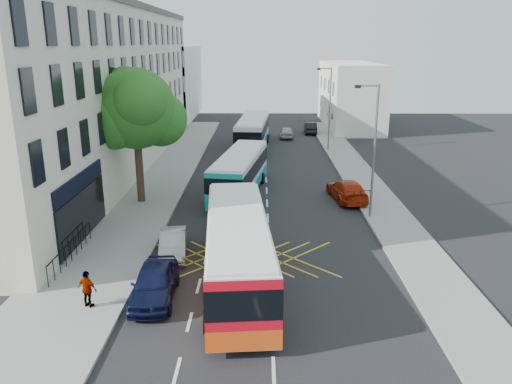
{
  "coord_description": "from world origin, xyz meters",
  "views": [
    {
      "loc": [
        -0.45,
        -17.07,
        10.39
      ],
      "look_at": [
        -0.71,
        10.28,
        2.2
      ],
      "focal_mm": 35.0,
      "sensor_mm": 36.0,
      "label": 1
    }
  ],
  "objects_px": {
    "lamp_near": "(373,145)",
    "distant_car_grey": "(260,132)",
    "lamp_far": "(329,105)",
    "bus_mid": "(240,173)",
    "motorbike": "(249,310)",
    "pedestrian_far": "(87,289)",
    "parked_car_silver": "(173,243)",
    "distant_car_silver": "(287,132)",
    "red_hatchback": "(347,190)",
    "bus_near": "(238,250)",
    "bus_far": "(253,132)",
    "distant_car_dark": "(310,128)",
    "parked_car_blue": "(154,283)",
    "street_tree": "(135,110)"
  },
  "relations": [
    {
      "from": "parked_car_blue",
      "to": "pedestrian_far",
      "type": "bearing_deg",
      "value": -161.45
    },
    {
      "from": "pedestrian_far",
      "to": "bus_near",
      "type": "bearing_deg",
      "value": -135.85
    },
    {
      "from": "bus_near",
      "to": "parked_car_silver",
      "type": "distance_m",
      "value": 4.9
    },
    {
      "from": "bus_near",
      "to": "distant_car_grey",
      "type": "relative_size",
      "value": 2.74
    },
    {
      "from": "bus_far",
      "to": "parked_car_silver",
      "type": "relative_size",
      "value": 3.08
    },
    {
      "from": "parked_car_silver",
      "to": "distant_car_silver",
      "type": "distance_m",
      "value": 33.54
    },
    {
      "from": "bus_mid",
      "to": "distant_car_dark",
      "type": "distance_m",
      "value": 26.1
    },
    {
      "from": "bus_mid",
      "to": "lamp_far",
      "type": "bearing_deg",
      "value": 69.93
    },
    {
      "from": "parked_car_silver",
      "to": "distant_car_grey",
      "type": "distance_m",
      "value": 33.84
    },
    {
      "from": "street_tree",
      "to": "lamp_near",
      "type": "relative_size",
      "value": 1.1
    },
    {
      "from": "lamp_far",
      "to": "bus_far",
      "type": "bearing_deg",
      "value": 170.98
    },
    {
      "from": "bus_mid",
      "to": "distant_car_grey",
      "type": "xyz_separation_m",
      "value": [
        1.39,
        22.72,
        -0.96
      ]
    },
    {
      "from": "motorbike",
      "to": "distant_car_dark",
      "type": "distance_m",
      "value": 43.51
    },
    {
      "from": "bus_far",
      "to": "distant_car_silver",
      "type": "distance_m",
      "value": 7.13
    },
    {
      "from": "distant_car_silver",
      "to": "motorbike",
      "type": "bearing_deg",
      "value": 87.52
    },
    {
      "from": "distant_car_silver",
      "to": "distant_car_dark",
      "type": "bearing_deg",
      "value": -131.4
    },
    {
      "from": "motorbike",
      "to": "parked_car_silver",
      "type": "height_order",
      "value": "motorbike"
    },
    {
      "from": "parked_car_silver",
      "to": "lamp_far",
      "type": "bearing_deg",
      "value": 59.01
    },
    {
      "from": "red_hatchback",
      "to": "lamp_near",
      "type": "bearing_deg",
      "value": 93.17
    },
    {
      "from": "motorbike",
      "to": "distant_car_silver",
      "type": "distance_m",
      "value": 40.05
    },
    {
      "from": "lamp_far",
      "to": "pedestrian_far",
      "type": "bearing_deg",
      "value": -113.58
    },
    {
      "from": "distant_car_grey",
      "to": "lamp_far",
      "type": "bearing_deg",
      "value": -54.19
    },
    {
      "from": "bus_far",
      "to": "distant_car_grey",
      "type": "distance_m",
      "value": 6.94
    },
    {
      "from": "distant_car_grey",
      "to": "distant_car_dark",
      "type": "bearing_deg",
      "value": 16.4
    },
    {
      "from": "bus_far",
      "to": "motorbike",
      "type": "relative_size",
      "value": 4.92
    },
    {
      "from": "lamp_far",
      "to": "parked_car_silver",
      "type": "relative_size",
      "value": 2.15
    },
    {
      "from": "lamp_near",
      "to": "pedestrian_far",
      "type": "distance_m",
      "value": 17.93
    },
    {
      "from": "distant_car_grey",
      "to": "distant_car_dark",
      "type": "relative_size",
      "value": 1.05
    },
    {
      "from": "street_tree",
      "to": "pedestrian_far",
      "type": "relative_size",
      "value": 5.65
    },
    {
      "from": "bus_far",
      "to": "distant_car_grey",
      "type": "bearing_deg",
      "value": 88.29
    },
    {
      "from": "bus_mid",
      "to": "distant_car_dark",
      "type": "height_order",
      "value": "bus_mid"
    },
    {
      "from": "lamp_near",
      "to": "distant_car_grey",
      "type": "relative_size",
      "value": 1.9
    },
    {
      "from": "bus_mid",
      "to": "pedestrian_far",
      "type": "relative_size",
      "value": 6.86
    },
    {
      "from": "bus_mid",
      "to": "motorbike",
      "type": "xyz_separation_m",
      "value": [
        1.06,
        -18.03,
        -0.57
      ]
    },
    {
      "from": "street_tree",
      "to": "lamp_near",
      "type": "distance_m",
      "value": 15.1
    },
    {
      "from": "lamp_far",
      "to": "distant_car_grey",
      "type": "height_order",
      "value": "lamp_far"
    },
    {
      "from": "bus_near",
      "to": "parked_car_blue",
      "type": "xyz_separation_m",
      "value": [
        -3.45,
        -1.29,
        -0.94
      ]
    },
    {
      "from": "parked_car_silver",
      "to": "distant_car_dark",
      "type": "bearing_deg",
      "value": 66.3
    },
    {
      "from": "parked_car_blue",
      "to": "parked_car_silver",
      "type": "xyz_separation_m",
      "value": [
        0.0,
        4.6,
        -0.13
      ]
    },
    {
      "from": "red_hatchback",
      "to": "distant_car_grey",
      "type": "relative_size",
      "value": 1.15
    },
    {
      "from": "motorbike",
      "to": "street_tree",
      "type": "bearing_deg",
      "value": 110.86
    },
    {
      "from": "pedestrian_far",
      "to": "red_hatchback",
      "type": "bearing_deg",
      "value": -107.4
    },
    {
      "from": "bus_mid",
      "to": "motorbike",
      "type": "distance_m",
      "value": 18.07
    },
    {
      "from": "parked_car_blue",
      "to": "red_hatchback",
      "type": "relative_size",
      "value": 0.9
    },
    {
      "from": "distant_car_grey",
      "to": "bus_near",
      "type": "bearing_deg",
      "value": -95.71
    },
    {
      "from": "bus_near",
      "to": "parked_car_blue",
      "type": "relative_size",
      "value": 2.65
    },
    {
      "from": "bus_far",
      "to": "red_hatchback",
      "type": "xyz_separation_m",
      "value": [
        6.76,
        -17.39,
        -0.97
      ]
    },
    {
      "from": "red_hatchback",
      "to": "distant_car_dark",
      "type": "relative_size",
      "value": 1.21
    },
    {
      "from": "street_tree",
      "to": "distant_car_dark",
      "type": "relative_size",
      "value": 2.21
    },
    {
      "from": "red_hatchback",
      "to": "distant_car_grey",
      "type": "xyz_separation_m",
      "value": [
        -6.05,
        24.21,
        -0.12
      ]
    }
  ]
}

